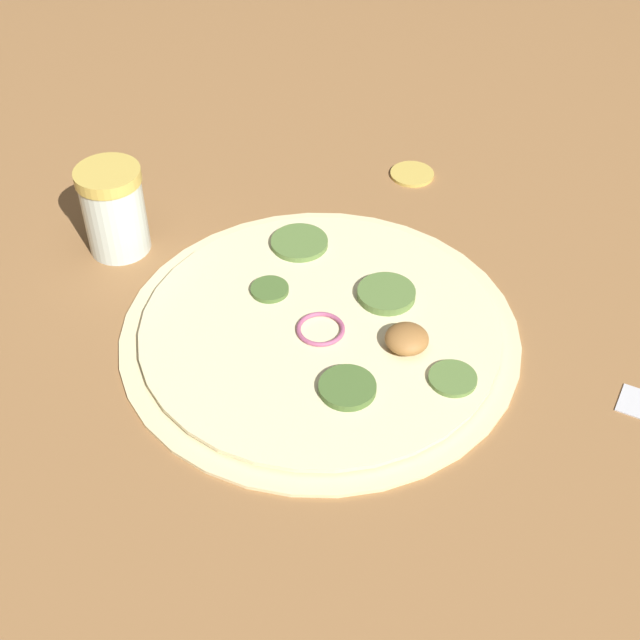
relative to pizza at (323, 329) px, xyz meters
The scene contains 4 objects.
ground_plane 0.01m from the pizza, behind, with size 3.00×3.00×0.00m, color olive.
pizza is the anchor object (origin of this frame).
spice_jar 0.24m from the pizza, 144.07° to the left, with size 0.06×0.06×0.09m.
loose_cap 0.27m from the pizza, 64.38° to the left, with size 0.05×0.05×0.01m.
Camera 1 is at (-0.04, -0.57, 0.55)m, focal length 50.00 mm.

